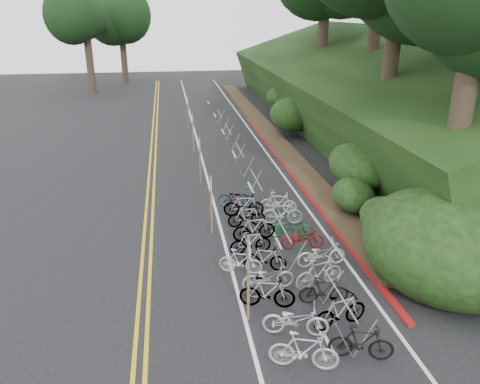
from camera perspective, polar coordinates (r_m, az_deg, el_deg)
The scene contains 10 objects.
ground at distance 14.96m, azimuth -3.86°, elevation -13.60°, with size 120.00×120.00×0.00m, color black.
road_markings at distance 23.97m, azimuth -4.55°, elevation 0.36°, with size 7.47×80.00×0.01m.
red_curb at distance 26.53m, azimuth 6.09°, elevation 2.51°, with size 0.25×28.00×0.10m, color maroon.
embankment at distance 34.74m, azimuth 15.13°, elevation 10.68°, with size 14.30×48.14×9.11m.
bike_rack_front at distance 13.77m, azimuth 11.98°, elevation -13.23°, with size 1.15×2.65×1.19m.
bike_racks_rest at distance 26.68m, azimuth -0.02°, elevation 4.55°, with size 1.14×23.00×1.17m.
signpost_near at distance 13.48m, azimuth 1.04°, elevation -9.93°, with size 0.08×0.40×2.74m.
signposts_rest at distance 27.24m, azimuth -5.37°, elevation 6.07°, with size 0.08×18.40×2.50m.
bike_front at distance 16.29m, azimuth 0.06°, elevation -8.45°, with size 1.54×0.43×0.92m, color beige.
bike_valet at distance 16.83m, azimuth 5.34°, elevation -7.39°, with size 3.26×12.49×1.08m.
Camera 1 is at (-0.91, -12.24, 8.56)m, focal length 35.00 mm.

